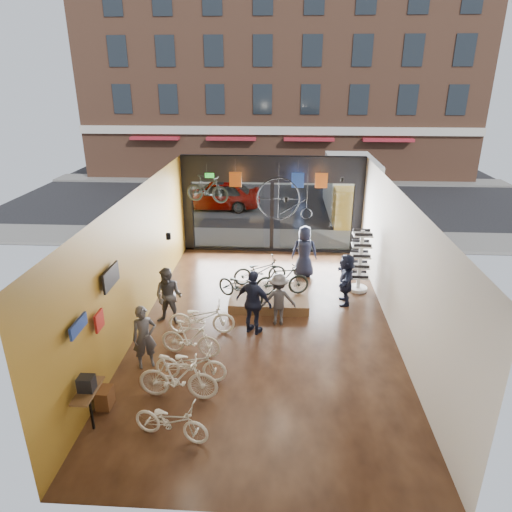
# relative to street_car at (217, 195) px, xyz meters

# --- Properties ---
(ground_plane) EXTENTS (7.00, 12.00, 0.04)m
(ground_plane) POSITION_rel_street_car_xyz_m (3.06, -12.00, -0.79)
(ground_plane) COLOR black
(ground_plane) RESTS_ON ground
(ceiling) EXTENTS (7.00, 12.00, 0.04)m
(ceiling) POSITION_rel_street_car_xyz_m (3.06, -12.00, 3.05)
(ceiling) COLOR black
(ceiling) RESTS_ON ground
(wall_left) EXTENTS (0.04, 12.00, 3.80)m
(wall_left) POSITION_rel_street_car_xyz_m (-0.46, -12.00, 1.13)
(wall_left) COLOR #A47420
(wall_left) RESTS_ON ground
(wall_right) EXTENTS (0.04, 12.00, 3.80)m
(wall_right) POSITION_rel_street_car_xyz_m (6.58, -12.00, 1.13)
(wall_right) COLOR beige
(wall_right) RESTS_ON ground
(wall_back) EXTENTS (7.00, 0.04, 3.80)m
(wall_back) POSITION_rel_street_car_xyz_m (3.06, -18.02, 1.13)
(wall_back) COLOR beige
(wall_back) RESTS_ON ground
(storefront) EXTENTS (7.00, 0.26, 3.80)m
(storefront) POSITION_rel_street_car_xyz_m (3.06, -6.00, 1.13)
(storefront) COLOR black
(storefront) RESTS_ON ground
(exit_sign) EXTENTS (0.35, 0.06, 0.18)m
(exit_sign) POSITION_rel_street_car_xyz_m (0.66, -6.12, 2.28)
(exit_sign) COLOR #198C26
(exit_sign) RESTS_ON storefront
(street_road) EXTENTS (30.00, 18.00, 0.02)m
(street_road) POSITION_rel_street_car_xyz_m (3.06, 3.00, -0.78)
(street_road) COLOR black
(street_road) RESTS_ON ground
(sidewalk_near) EXTENTS (30.00, 2.40, 0.12)m
(sidewalk_near) POSITION_rel_street_car_xyz_m (3.06, -4.80, -0.71)
(sidewalk_near) COLOR slate
(sidewalk_near) RESTS_ON ground
(sidewalk_far) EXTENTS (30.00, 2.00, 0.12)m
(sidewalk_far) POSITION_rel_street_car_xyz_m (3.06, 7.00, -0.71)
(sidewalk_far) COLOR slate
(sidewalk_far) RESTS_ON ground
(opposite_building) EXTENTS (26.00, 5.00, 14.00)m
(opposite_building) POSITION_rel_street_car_xyz_m (3.06, 9.50, 6.23)
(opposite_building) COLOR brown
(opposite_building) RESTS_ON ground
(street_car) EXTENTS (4.50, 1.81, 1.53)m
(street_car) POSITION_rel_street_car_xyz_m (0.00, 0.00, 0.00)
(street_car) COLOR gray
(street_car) RESTS_ON street_road
(box_truck) EXTENTS (2.31, 6.92, 2.73)m
(box_truck) POSITION_rel_street_car_xyz_m (6.91, -1.00, 0.60)
(box_truck) COLOR silver
(box_truck) RESTS_ON street_road
(floor_bike_0) EXTENTS (1.63, 0.88, 0.81)m
(floor_bike_0) POSITION_rel_street_car_xyz_m (1.41, -16.40, -0.36)
(floor_bike_0) COLOR beige
(floor_bike_0) RESTS_ON ground_plane
(floor_bike_1) EXTENTS (1.79, 0.60, 1.06)m
(floor_bike_1) POSITION_rel_street_car_xyz_m (1.29, -15.22, -0.24)
(floor_bike_1) COLOR beige
(floor_bike_1) RESTS_ON ground_plane
(floor_bike_2) EXTENTS (1.70, 0.67, 0.88)m
(floor_bike_2) POSITION_rel_street_car_xyz_m (1.44, -14.58, -0.33)
(floor_bike_2) COLOR beige
(floor_bike_2) RESTS_ON ground_plane
(floor_bike_3) EXTENTS (1.63, 0.73, 0.95)m
(floor_bike_3) POSITION_rel_street_car_xyz_m (1.24, -13.57, -0.29)
(floor_bike_3) COLOR beige
(floor_bike_3) RESTS_ON ground_plane
(floor_bike_4) EXTENTS (1.85, 0.75, 0.95)m
(floor_bike_4) POSITION_rel_street_car_xyz_m (1.34, -12.51, -0.29)
(floor_bike_4) COLOR beige
(floor_bike_4) RESTS_ON ground_plane
(display_platform) EXTENTS (2.40, 1.80, 0.30)m
(display_platform) POSITION_rel_street_car_xyz_m (3.12, -10.57, -0.62)
(display_platform) COLOR #4E3A1E
(display_platform) RESTS_ON ground_plane
(display_bike_left) EXTENTS (1.73, 1.44, 0.89)m
(display_bike_left) POSITION_rel_street_car_xyz_m (2.27, -11.06, -0.02)
(display_bike_left) COLOR black
(display_bike_left) RESTS_ON display_platform
(display_bike_mid) EXTENTS (1.71, 0.77, 0.99)m
(display_bike_mid) POSITION_rel_street_car_xyz_m (3.51, -10.62, 0.03)
(display_bike_mid) COLOR black
(display_bike_mid) RESTS_ON display_platform
(display_bike_right) EXTENTS (1.80, 1.01, 0.90)m
(display_bike_right) POSITION_rel_street_car_xyz_m (2.78, -9.84, -0.02)
(display_bike_right) COLOR black
(display_bike_right) RESTS_ON display_platform
(customer_0) EXTENTS (0.69, 0.61, 1.60)m
(customer_0) POSITION_rel_street_car_xyz_m (0.25, -14.09, 0.03)
(customer_0) COLOR #3F3F44
(customer_0) RESTS_ON ground_plane
(customer_1) EXTENTS (0.91, 0.77, 1.68)m
(customer_1) POSITION_rel_street_car_xyz_m (0.34, -12.01, 0.07)
(customer_1) COLOR #3F3F44
(customer_1) RESTS_ON ground_plane
(customer_2) EXTENTS (1.16, 0.88, 1.84)m
(customer_2) POSITION_rel_street_car_xyz_m (2.75, -12.38, 0.15)
(customer_2) COLOR #161C33
(customer_2) RESTS_ON ground_plane
(customer_3) EXTENTS (1.03, 0.65, 1.53)m
(customer_3) POSITION_rel_street_car_xyz_m (3.41, -11.84, -0.00)
(customer_3) COLOR #3F3F44
(customer_3) RESTS_ON ground_plane
(customer_4) EXTENTS (0.91, 0.61, 1.83)m
(customer_4) POSITION_rel_street_car_xyz_m (4.26, -8.47, 0.15)
(customer_4) COLOR #161C33
(customer_4) RESTS_ON ground_plane
(customer_5) EXTENTS (0.61, 1.54, 1.62)m
(customer_5) POSITION_rel_street_car_xyz_m (5.45, -10.47, 0.04)
(customer_5) COLOR #161C33
(customer_5) RESTS_ON ground_plane
(sunglasses_rack) EXTENTS (0.74, 0.67, 2.08)m
(sunglasses_rack) POSITION_rel_street_car_xyz_m (6.01, -9.52, 0.27)
(sunglasses_rack) COLOR white
(sunglasses_rack) RESTS_ON ground_plane
(wall_merch) EXTENTS (0.40, 2.40, 2.60)m
(wall_merch) POSITION_rel_street_car_xyz_m (-0.32, -15.50, 0.53)
(wall_merch) COLOR navy
(wall_merch) RESTS_ON wall_left
(penny_farthing) EXTENTS (1.91, 0.06, 1.53)m
(penny_farthing) POSITION_rel_street_car_xyz_m (3.63, -7.59, 1.73)
(penny_farthing) COLOR black
(penny_farthing) RESTS_ON ceiling
(hung_bike) EXTENTS (1.64, 0.84, 0.95)m
(hung_bike) POSITION_rel_street_car_xyz_m (0.83, -7.80, 2.16)
(hung_bike) COLOR black
(hung_bike) RESTS_ON ceiling
(jersey_left) EXTENTS (0.45, 0.03, 0.55)m
(jersey_left) POSITION_rel_street_car_xyz_m (1.72, -6.80, 2.28)
(jersey_left) COLOR #CC5919
(jersey_left) RESTS_ON ceiling
(jersey_mid) EXTENTS (0.45, 0.03, 0.55)m
(jersey_mid) POSITION_rel_street_car_xyz_m (4.00, -6.80, 2.28)
(jersey_mid) COLOR #1E3F99
(jersey_mid) RESTS_ON ceiling
(jersey_right) EXTENTS (0.45, 0.03, 0.55)m
(jersey_right) POSITION_rel_street_car_xyz_m (4.85, -6.80, 2.28)
(jersey_right) COLOR #CC5919
(jersey_right) RESTS_ON ceiling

